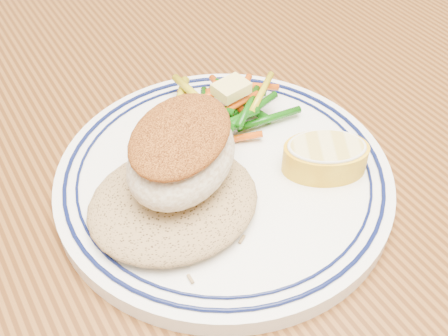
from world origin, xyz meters
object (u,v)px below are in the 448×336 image
lemon_wedge (325,156)px  dining_table (203,262)px  vegetable_pile (222,108)px  fish_fillet (181,151)px  plate (224,178)px  rice_pilaf (173,199)px

lemon_wedge → dining_table: bearing=153.0°
vegetable_pile → fish_fillet: bearing=-139.4°
fish_fillet → plate: bearing=4.2°
dining_table → lemon_wedge: (0.09, -0.04, 0.13)m
dining_table → plate: 0.11m
fish_fillet → dining_table: bearing=29.6°
dining_table → plate: bearing=-22.0°
rice_pilaf → vegetable_pile: vegetable_pile is taller
vegetable_pile → lemon_wedge: 0.10m
dining_table → vegetable_pile: size_ratio=14.23×
dining_table → rice_pilaf: bearing=-146.6°
dining_table → vegetable_pile: (0.05, 0.05, 0.12)m
plate → lemon_wedge: bearing=-28.3°
rice_pilaf → fish_fillet: (0.01, 0.01, 0.03)m
fish_fillet → vegetable_pile: 0.09m
fish_fillet → vegetable_pile: (0.07, 0.06, -0.03)m
plate → vegetable_pile: vegetable_pile is taller
fish_fillet → lemon_wedge: size_ratio=1.49×
dining_table → lemon_wedge: 0.16m
rice_pilaf → lemon_wedge: 0.12m
fish_fillet → vegetable_pile: size_ratio=1.14×
lemon_wedge → vegetable_pile: bearing=111.7°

